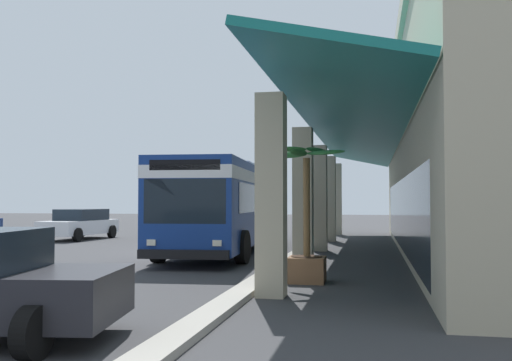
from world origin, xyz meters
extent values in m
plane|color=#38383A|center=(0.00, 8.00, 0.00)|extent=(120.00, 120.00, 0.00)
cube|color=#9E998E|center=(-1.80, 4.65, 0.06)|extent=(31.06, 0.50, 0.12)
cube|color=#B2A88E|center=(-12.15, 5.23, 1.97)|extent=(0.55, 0.55, 3.94)
cube|color=#B2A88E|center=(-6.98, 5.23, 1.97)|extent=(0.55, 0.55, 3.94)
cube|color=#B2A88E|center=(-1.80, 5.23, 1.97)|extent=(0.55, 0.55, 3.94)
cube|color=#B2A88E|center=(3.37, 5.23, 1.97)|extent=(0.55, 0.55, 3.94)
cube|color=#B2A88E|center=(8.55, 5.23, 1.97)|extent=(0.55, 0.55, 3.94)
cube|color=#146B66|center=(-1.80, 6.56, 4.29)|extent=(25.88, 3.16, 0.82)
cube|color=#19232D|center=(-1.80, 8.20, 1.40)|extent=(21.74, 0.08, 2.40)
cube|color=navy|center=(-0.40, 1.87, 1.73)|extent=(11.16, 3.36, 2.75)
cube|color=white|center=(-0.40, 1.87, 2.65)|extent=(11.18, 3.38, 0.36)
cube|color=#19232D|center=(-0.70, 1.84, 1.95)|extent=(9.41, 3.26, 0.90)
cube|color=#19232D|center=(5.06, 2.27, 1.85)|extent=(0.23, 2.24, 1.20)
cube|color=black|center=(5.07, 2.27, 2.82)|extent=(0.20, 1.94, 0.28)
cube|color=black|center=(5.19, 2.28, 0.45)|extent=(0.38, 2.46, 0.24)
cube|color=silver|center=(5.04, 3.17, 0.75)|extent=(0.08, 0.24, 0.16)
cube|color=silver|center=(5.17, 1.39, 0.75)|extent=(0.08, 0.24, 0.16)
cube|color=silver|center=(-1.89, 1.75, 3.22)|extent=(2.53, 1.96, 0.24)
cylinder|color=black|center=(3.13, 3.41, 0.50)|extent=(1.00, 0.30, 1.00)
cylinder|color=black|center=(3.32, 0.86, 0.50)|extent=(1.00, 0.30, 1.00)
cylinder|color=black|center=(-3.56, 2.91, 0.50)|extent=(1.00, 0.30, 1.00)
cylinder|color=black|center=(-3.37, 0.36, 0.50)|extent=(1.00, 0.30, 1.00)
cylinder|color=black|center=(11.65, 3.03, 0.32)|extent=(0.64, 0.22, 0.64)
cylinder|color=black|center=(13.43, 3.29, 0.32)|extent=(0.64, 0.22, 0.64)
cube|color=silver|center=(-5.78, -6.80, 0.60)|extent=(4.53, 2.14, 0.66)
cube|color=#19232D|center=(-5.98, -6.78, 1.20)|extent=(2.58, 1.77, 0.54)
cylinder|color=black|center=(-4.22, -6.02, 0.32)|extent=(0.64, 0.22, 0.64)
cylinder|color=black|center=(-4.36, -7.81, 0.32)|extent=(0.64, 0.22, 0.64)
cylinder|color=black|center=(-7.20, -5.78, 0.32)|extent=(0.64, 0.22, 0.64)
cylinder|color=black|center=(-7.34, -7.58, 0.32)|extent=(0.64, 0.22, 0.64)
cylinder|color=#334C8C|center=(8.69, -0.59, 1.20)|extent=(0.09, 0.09, 0.57)
cube|color=brown|center=(6.48, 5.69, 0.29)|extent=(0.83, 0.83, 0.58)
cylinder|color=#332319|center=(6.48, 5.69, 0.59)|extent=(0.71, 0.71, 0.02)
cylinder|color=brown|center=(6.48, 5.69, 1.71)|extent=(0.16, 0.16, 2.27)
ellipsoid|color=#286B33|center=(6.96, 5.58, 2.92)|extent=(1.01, 0.42, 0.18)
ellipsoid|color=#286B33|center=(6.68, 6.14, 2.95)|extent=(0.60, 0.98, 0.16)
ellipsoid|color=#286B33|center=(6.16, 5.89, 3.05)|extent=(0.75, 0.58, 0.18)
ellipsoid|color=#286B33|center=(6.15, 5.28, 2.95)|extent=(0.81, 0.95, 0.18)
ellipsoid|color=#286B33|center=(6.64, 5.34, 3.04)|extent=(0.53, 0.78, 0.16)
camera|label=1|loc=(19.37, 7.16, 1.84)|focal=39.58mm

